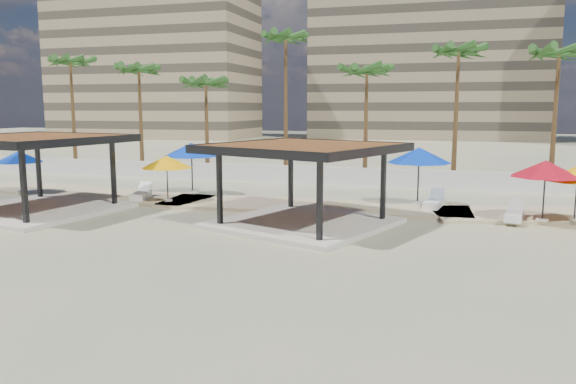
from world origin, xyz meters
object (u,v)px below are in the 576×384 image
(pavilion_west, at_px, (32,167))
(umbrella_c, at_px, (546,169))
(lounger_a, at_px, (141,195))
(lounger_b, at_px, (434,203))
(pavilion_central, at_px, (303,177))
(umbrella_a, at_px, (19,157))
(lounger_c, at_px, (514,215))

(pavilion_west, xyz_separation_m, umbrella_c, (23.80, 4.00, 0.23))
(lounger_a, relative_size, lounger_b, 0.98)
(umbrella_c, bearing_deg, lounger_a, 178.80)
(pavilion_west, height_order, umbrella_c, pavilion_west)
(lounger_a, bearing_deg, pavilion_west, 127.42)
(lounger_b, bearing_deg, pavilion_central, 144.13)
(pavilion_west, xyz_separation_m, umbrella_a, (-4.56, 4.16, 0.04))
(pavilion_west, relative_size, umbrella_c, 2.31)
(pavilion_central, bearing_deg, pavilion_west, -156.70)
(lounger_a, height_order, lounger_b, lounger_b)
(pavilion_central, xyz_separation_m, umbrella_c, (10.14, 3.18, 0.35))
(pavilion_central, relative_size, lounger_b, 3.96)
(pavilion_central, distance_m, lounger_b, 7.91)
(lounger_a, bearing_deg, lounger_b, -98.48)
(pavilion_west, distance_m, umbrella_c, 24.13)
(pavilion_central, bearing_deg, umbrella_a, -170.54)
(umbrella_a, height_order, umbrella_c, umbrella_c)
(umbrella_a, distance_m, umbrella_c, 28.35)
(lounger_c, bearing_deg, umbrella_a, 99.14)
(umbrella_a, distance_m, lounger_c, 27.27)
(pavilion_central, relative_size, lounger_c, 4.10)
(pavilion_west, xyz_separation_m, lounger_a, (3.36, 4.43, -1.89))
(umbrella_a, bearing_deg, lounger_c, -0.24)
(pavilion_central, xyz_separation_m, lounger_a, (-10.30, 3.61, -1.78))
(umbrella_c, height_order, lounger_c, umbrella_c)
(pavilion_west, distance_m, lounger_b, 20.15)
(pavilion_central, bearing_deg, lounger_a, -179.45)
(lounger_c, bearing_deg, umbrella_c, -83.02)
(pavilion_west, bearing_deg, lounger_a, 61.52)
(pavilion_west, bearing_deg, umbrella_a, 146.26)
(umbrella_c, xyz_separation_m, lounger_c, (-1.16, 0.05, -2.13))
(pavilion_central, distance_m, umbrella_c, 10.64)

